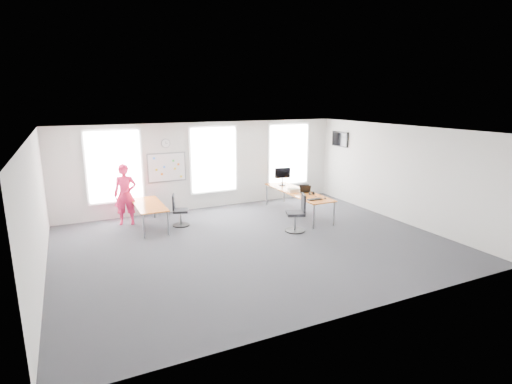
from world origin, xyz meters
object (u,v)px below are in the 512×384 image
chair_right (298,215)px  keyboard (315,199)px  monitor (283,175)px  headphones (312,193)px  person (125,195)px  desk_right (298,193)px  desk_left (149,206)px  chair_left (179,212)px

chair_right → keyboard: bearing=134.3°
keyboard → monitor: size_ratio=0.71×
chair_right → keyboard: size_ratio=2.46×
headphones → keyboard: bearing=-115.1°
person → monitor: bearing=13.6°
desk_right → person: (-5.30, 1.33, 0.21)m
person → headphones: 5.79m
desk_right → desk_left: desk_right is taller
desk_right → chair_left: size_ratio=3.29×
desk_left → monitor: 4.79m
desk_right → headphones: bearing=-75.8°
chair_left → headphones: (4.05, -1.08, 0.40)m
desk_left → person: person is taller
desk_right → chair_right: 1.78m
desk_left → person: 0.89m
desk_right → chair_left: bearing=172.9°
chair_right → headphones: (1.07, 0.91, 0.34)m
chair_right → keyboard: chair_right is taller
chair_left → keyboard: size_ratio=2.14×
desk_left → monitor: bearing=4.3°
chair_right → monitor: 2.82m
chair_left → keyboard: chair_left is taller
headphones → desk_left: bearing=164.5°
keyboard → person: bearing=159.6°
desk_left → desk_right: bearing=-8.5°
chair_left → keyboard: (3.78, -1.66, 0.36)m
desk_left → keyboard: (4.62, -1.88, 0.13)m
keyboard → headphones: size_ratio=2.52×
desk_right → keyboard: keyboard is taller
desk_right → chair_right: (-0.92, -1.51, -0.24)m
keyboard → headphones: 0.64m
chair_left → person: person is taller
desk_right → monitor: size_ratio=5.03×
desk_left → person: size_ratio=1.06×
desk_left → keyboard: keyboard is taller
chair_right → person: 5.25m
keyboard → desk_left: bearing=163.2°
desk_left → headphones: headphones is taller
chair_right → headphones: chair_right is taller
desk_left → chair_right: (3.82, -2.22, -0.17)m
chair_right → chair_left: chair_right is taller
chair_left → desk_left: bearing=93.8°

